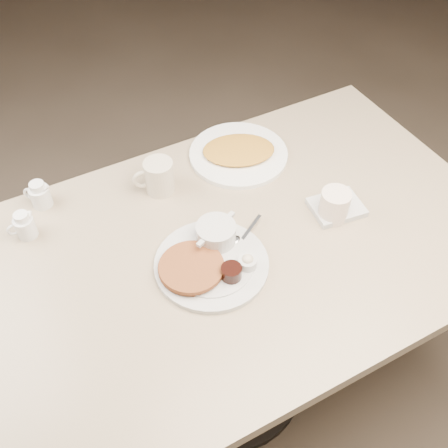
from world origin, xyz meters
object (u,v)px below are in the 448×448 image
main_plate (210,258)px  creamer_left (24,226)px  hash_plate (238,153)px  diner_table (227,284)px  coffee_mug_near (335,204)px  creamer_right (40,195)px  coffee_mug_far (158,177)px

main_plate → creamer_left: (-0.39, 0.32, 0.01)m
hash_plate → diner_table: bearing=-123.8°
hash_plate → coffee_mug_near: bearing=-72.9°
diner_table → hash_plate: 0.41m
coffee_mug_near → creamer_right: 0.82m
diner_table → coffee_mug_far: size_ratio=11.75×
diner_table → hash_plate: (0.20, 0.30, 0.18)m
main_plate → coffee_mug_near: size_ratio=3.13×
coffee_mug_far → coffee_mug_near: bearing=-40.5°
coffee_mug_near → creamer_left: size_ratio=1.50×
main_plate → hash_plate: size_ratio=0.98×
main_plate → coffee_mug_far: coffee_mug_far is taller
coffee_mug_near → diner_table: bearing=172.5°
main_plate → creamer_right: size_ratio=4.83×
main_plate → diner_table: bearing=21.9°
creamer_right → hash_plate: creamer_right is taller
main_plate → hash_plate: main_plate is taller
coffee_mug_far → creamer_left: bearing=178.9°
creamer_left → hash_plate: bearing=1.1°
hash_plate → coffee_mug_far: bearing=-175.8°
main_plate → coffee_mug_near: 0.38m
diner_table → coffee_mug_near: 0.38m
creamer_right → creamer_left: bearing=-125.0°
coffee_mug_near → creamer_left: coffee_mug_near is taller
main_plate → coffee_mug_near: coffee_mug_near is taller
diner_table → coffee_mug_near: size_ratio=12.13×
coffee_mug_far → creamer_left: coffee_mug_far is taller
diner_table → coffee_mug_near: (0.31, -0.04, 0.22)m
coffee_mug_far → creamer_right: size_ratio=1.60×
diner_table → creamer_left: 0.58m
diner_table → hash_plate: size_ratio=3.81×
coffee_mug_near → coffee_mug_far: (-0.38, 0.32, 0.00)m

